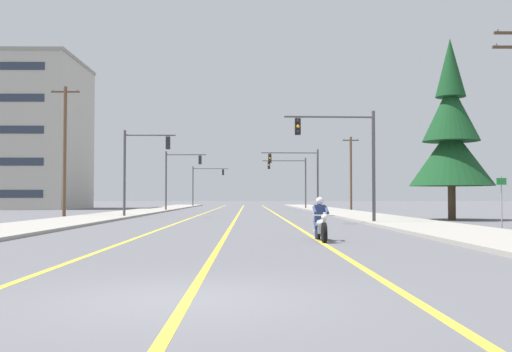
{
  "coord_description": "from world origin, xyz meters",
  "views": [
    {
      "loc": [
        0.91,
        -8.51,
        1.46
      ],
      "look_at": [
        1.32,
        24.52,
        2.64
      ],
      "focal_mm": 41.47,
      "sensor_mm": 36.0,
      "label": 1
    }
  ],
  "objects_px": {
    "traffic_signal_mid_left": "(177,172)",
    "utility_pole_right_far": "(351,172)",
    "conifer_tree_right_verge_near": "(451,136)",
    "street_sign": "(501,196)",
    "traffic_signal_near_right": "(348,149)",
    "motorcycle_with_rider": "(321,223)",
    "traffic_signal_near_left": "(139,161)",
    "traffic_signal_far_right": "(293,175)",
    "utility_pole_left_near": "(65,148)",
    "traffic_signal_far_left": "(203,180)",
    "traffic_signal_mid_right": "(301,170)"
  },
  "relations": [
    {
      "from": "conifer_tree_right_verge_near",
      "to": "street_sign",
      "type": "xyz_separation_m",
      "value": [
        -1.8,
        -11.6,
        -3.86
      ]
    },
    {
      "from": "traffic_signal_near_right",
      "to": "utility_pole_right_far",
      "type": "bearing_deg",
      "value": 79.88
    },
    {
      "from": "traffic_signal_mid_left",
      "to": "traffic_signal_far_left",
      "type": "height_order",
      "value": "same"
    },
    {
      "from": "conifer_tree_right_verge_near",
      "to": "traffic_signal_near_right",
      "type": "bearing_deg",
      "value": -144.68
    },
    {
      "from": "motorcycle_with_rider",
      "to": "conifer_tree_right_verge_near",
      "type": "height_order",
      "value": "conifer_tree_right_verge_near"
    },
    {
      "from": "motorcycle_with_rider",
      "to": "traffic_signal_far_left",
      "type": "xyz_separation_m",
      "value": [
        -9.39,
        71.6,
        3.55
      ]
    },
    {
      "from": "motorcycle_with_rider",
      "to": "utility_pole_left_near",
      "type": "relative_size",
      "value": 0.22
    },
    {
      "from": "motorcycle_with_rider",
      "to": "utility_pole_left_near",
      "type": "distance_m",
      "value": 30.34
    },
    {
      "from": "traffic_signal_mid_left",
      "to": "traffic_signal_far_right",
      "type": "bearing_deg",
      "value": 38.16
    },
    {
      "from": "traffic_signal_far_left",
      "to": "traffic_signal_mid_right",
      "type": "bearing_deg",
      "value": -69.52
    },
    {
      "from": "traffic_signal_far_right",
      "to": "conifer_tree_right_verge_near",
      "type": "distance_m",
      "value": 34.53
    },
    {
      "from": "conifer_tree_right_verge_near",
      "to": "street_sign",
      "type": "distance_m",
      "value": 12.36
    },
    {
      "from": "utility_pole_right_far",
      "to": "conifer_tree_right_verge_near",
      "type": "relative_size",
      "value": 0.72
    },
    {
      "from": "conifer_tree_right_verge_near",
      "to": "street_sign",
      "type": "height_order",
      "value": "conifer_tree_right_verge_near"
    },
    {
      "from": "motorcycle_with_rider",
      "to": "utility_pole_right_far",
      "type": "xyz_separation_m",
      "value": [
        9.3,
        47.66,
        3.77
      ]
    },
    {
      "from": "traffic_signal_near_left",
      "to": "traffic_signal_mid_left",
      "type": "distance_m",
      "value": 19.29
    },
    {
      "from": "utility_pole_right_far",
      "to": "traffic_signal_near_right",
      "type": "bearing_deg",
      "value": -100.12
    },
    {
      "from": "street_sign",
      "to": "traffic_signal_near_right",
      "type": "bearing_deg",
      "value": 132.47
    },
    {
      "from": "traffic_signal_mid_right",
      "to": "street_sign",
      "type": "height_order",
      "value": "traffic_signal_mid_right"
    },
    {
      "from": "traffic_signal_near_left",
      "to": "traffic_signal_far_right",
      "type": "bearing_deg",
      "value": 65.84
    },
    {
      "from": "motorcycle_with_rider",
      "to": "traffic_signal_mid_right",
      "type": "distance_m",
      "value": 39.16
    },
    {
      "from": "utility_pole_left_near",
      "to": "utility_pole_right_far",
      "type": "bearing_deg",
      "value": 41.27
    },
    {
      "from": "traffic_signal_near_right",
      "to": "utility_pole_right_far",
      "type": "distance_m",
      "value": 35.67
    },
    {
      "from": "traffic_signal_near_right",
      "to": "traffic_signal_near_left",
      "type": "relative_size",
      "value": 1.0
    },
    {
      "from": "traffic_signal_mid_right",
      "to": "traffic_signal_far_left",
      "type": "distance_m",
      "value": 34.91
    },
    {
      "from": "conifer_tree_right_verge_near",
      "to": "traffic_signal_far_left",
      "type": "bearing_deg",
      "value": 110.38
    },
    {
      "from": "traffic_signal_mid_left",
      "to": "street_sign",
      "type": "relative_size",
      "value": 2.58
    },
    {
      "from": "traffic_signal_mid_left",
      "to": "street_sign",
      "type": "bearing_deg",
      "value": -62.26
    },
    {
      "from": "traffic_signal_near_left",
      "to": "conifer_tree_right_verge_near",
      "type": "bearing_deg",
      "value": -11.89
    },
    {
      "from": "motorcycle_with_rider",
      "to": "traffic_signal_mid_left",
      "type": "bearing_deg",
      "value": 103.24
    },
    {
      "from": "traffic_signal_near_left",
      "to": "utility_pole_right_far",
      "type": "relative_size",
      "value": 0.74
    },
    {
      "from": "traffic_signal_near_left",
      "to": "traffic_signal_mid_left",
      "type": "bearing_deg",
      "value": 88.79
    },
    {
      "from": "street_sign",
      "to": "conifer_tree_right_verge_near",
      "type": "bearing_deg",
      "value": 81.17
    },
    {
      "from": "traffic_signal_near_left",
      "to": "traffic_signal_mid_right",
      "type": "relative_size",
      "value": 1.0
    },
    {
      "from": "motorcycle_with_rider",
      "to": "traffic_signal_mid_left",
      "type": "relative_size",
      "value": 0.35
    },
    {
      "from": "motorcycle_with_rider",
      "to": "traffic_signal_near_right",
      "type": "bearing_deg",
      "value": 76.4
    },
    {
      "from": "utility_pole_left_near",
      "to": "street_sign",
      "type": "distance_m",
      "value": 31.62
    },
    {
      "from": "traffic_signal_near_right",
      "to": "conifer_tree_right_verge_near",
      "type": "relative_size",
      "value": 0.53
    },
    {
      "from": "traffic_signal_mid_left",
      "to": "utility_pole_right_far",
      "type": "distance_m",
      "value": 20.04
    },
    {
      "from": "traffic_signal_near_right",
      "to": "traffic_signal_far_right",
      "type": "bearing_deg",
      "value": 90.12
    },
    {
      "from": "traffic_signal_mid_left",
      "to": "utility_pole_right_far",
      "type": "xyz_separation_m",
      "value": [
        19.08,
        6.12,
        0.3
      ]
    },
    {
      "from": "traffic_signal_mid_right",
      "to": "traffic_signal_near_right",
      "type": "bearing_deg",
      "value": -89.54
    },
    {
      "from": "traffic_signal_near_left",
      "to": "traffic_signal_far_right",
      "type": "height_order",
      "value": "same"
    },
    {
      "from": "motorcycle_with_rider",
      "to": "conifer_tree_right_verge_near",
      "type": "xyz_separation_m",
      "value": [
        10.57,
        17.88,
        4.77
      ]
    },
    {
      "from": "traffic_signal_near_right",
      "to": "traffic_signal_near_left",
      "type": "distance_m",
      "value": 16.4
    },
    {
      "from": "utility_pole_right_far",
      "to": "utility_pole_left_near",
      "type": "bearing_deg",
      "value": -138.73
    },
    {
      "from": "conifer_tree_right_verge_near",
      "to": "motorcycle_with_rider",
      "type": "bearing_deg",
      "value": -120.59
    },
    {
      "from": "traffic_signal_mid_left",
      "to": "traffic_signal_far_left",
      "type": "distance_m",
      "value": 30.07
    },
    {
      "from": "traffic_signal_near_right",
      "to": "utility_pole_left_near",
      "type": "relative_size",
      "value": 0.63
    },
    {
      "from": "traffic_signal_far_left",
      "to": "street_sign",
      "type": "height_order",
      "value": "traffic_signal_far_left"
    }
  ]
}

